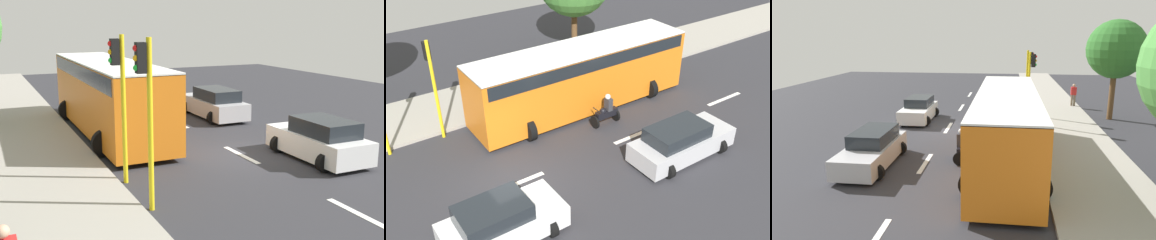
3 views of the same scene
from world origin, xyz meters
TOP-DOWN VIEW (x-y plane):
  - ground_plane at (0.00, 0.00)m, footprint 40.00×60.00m
  - sidewalk at (7.00, 0.00)m, footprint 4.00×60.00m
  - lane_stripe_far_north at (0.00, -12.00)m, footprint 0.20×2.40m
  - lane_stripe_north at (0.00, -6.00)m, footprint 0.20×2.40m
  - lane_stripe_mid at (0.00, 0.00)m, footprint 0.20×2.40m
  - lane_stripe_south at (0.00, 6.00)m, footprint 0.20×2.40m
  - car_white at (-2.23, 1.63)m, footprint 2.17×3.95m
  - car_silver at (-2.21, -6.44)m, footprint 2.15×4.52m
  - city_bus at (3.50, -5.47)m, footprint 3.20×11.00m
  - motorcycle at (1.54, -5.50)m, footprint 0.60×1.30m
  - traffic_light_corner at (4.85, 1.09)m, footprint 0.49×0.24m
  - traffic_light_midblock at (4.85, 3.41)m, footprint 0.49×0.24m

SIDE VIEW (x-z plane):
  - ground_plane at x=0.00m, z-range -0.10..0.00m
  - lane_stripe_far_north at x=0.00m, z-range 0.00..0.01m
  - lane_stripe_north at x=0.00m, z-range 0.00..0.01m
  - lane_stripe_mid at x=0.00m, z-range 0.00..0.01m
  - lane_stripe_south at x=0.00m, z-range 0.00..0.01m
  - sidewalk at x=7.00m, z-range 0.00..0.15m
  - motorcycle at x=1.54m, z-range -0.12..1.41m
  - car_white at x=-2.23m, z-range -0.05..1.47m
  - car_silver at x=-2.21m, z-range -0.05..1.47m
  - city_bus at x=3.50m, z-range 0.27..3.43m
  - traffic_light_corner at x=4.85m, z-range 0.68..5.18m
  - traffic_light_midblock at x=4.85m, z-range 0.68..5.18m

